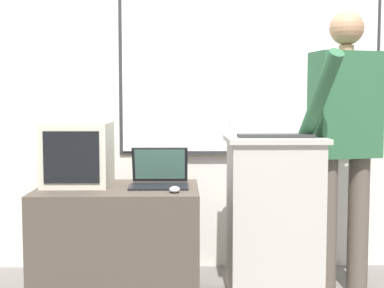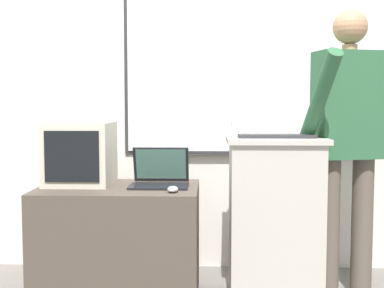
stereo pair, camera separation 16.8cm
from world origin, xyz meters
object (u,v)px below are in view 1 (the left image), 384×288
laptop (159,174)px  wireless_keyboard (275,136)px  crt_monitor (78,154)px  coffee_mug (237,128)px  side_desk (119,245)px  person_presenter (345,132)px  computer_mouse_by_laptop (175,189)px  lectern_podium (273,217)px

laptop → wireless_keyboard: size_ratio=0.78×
wireless_keyboard → crt_monitor: crt_monitor is taller
coffee_mug → crt_monitor: bearing=-172.0°
crt_monitor → coffee_mug: bearing=8.0°
side_desk → wireless_keyboard: size_ratio=2.13×
person_presenter → coffee_mug: bearing=157.3°
crt_monitor → coffee_mug: (0.97, 0.14, 0.15)m
crt_monitor → coffee_mug: 0.99m
wireless_keyboard → coffee_mug: size_ratio=3.19×
person_presenter → wireless_keyboard: 0.46m
person_presenter → coffee_mug: (-0.65, 0.11, 0.02)m
wireless_keyboard → coffee_mug: bearing=131.9°
computer_mouse_by_laptop → coffee_mug: size_ratio=0.72×
person_presenter → laptop: bearing=169.9°
lectern_podium → laptop: lectern_podium is taller
crt_monitor → lectern_podium: bearing=-1.6°
crt_monitor → coffee_mug: size_ratio=2.96×
laptop → coffee_mug: coffee_mug is taller
lectern_podium → person_presenter: (0.44, 0.06, 0.51)m
lectern_podium → side_desk: 0.95m
lectern_podium → coffee_mug: bearing=141.2°
laptop → wireless_keyboard: wireless_keyboard is taller
person_presenter → crt_monitor: (-1.62, -0.02, -0.13)m
lectern_podium → coffee_mug: (-0.21, 0.17, 0.53)m
person_presenter → lectern_podium: bearing=174.4°
coffee_mug → side_desk: bearing=-162.4°
coffee_mug → wireless_keyboard: bearing=-48.1°
computer_mouse_by_laptop → coffee_mug: 0.65m
side_desk → crt_monitor: (-0.25, 0.09, 0.54)m
laptop → lectern_podium: bearing=-0.1°
side_desk → person_presenter: person_presenter is taller
side_desk → person_presenter: (1.37, 0.12, 0.66)m
lectern_podium → coffee_mug: coffee_mug is taller
person_presenter → computer_mouse_by_laptop: size_ratio=17.43×
laptop → crt_monitor: 0.51m
person_presenter → wireless_keyboard: person_presenter is taller
wireless_keyboard → person_presenter: bearing=14.6°
computer_mouse_by_laptop → crt_monitor: 0.67m
lectern_podium → crt_monitor: crt_monitor is taller
person_presenter → laptop: (-1.13, -0.06, -0.25)m
side_desk → coffee_mug: bearing=17.6°
laptop → crt_monitor: size_ratio=0.84×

